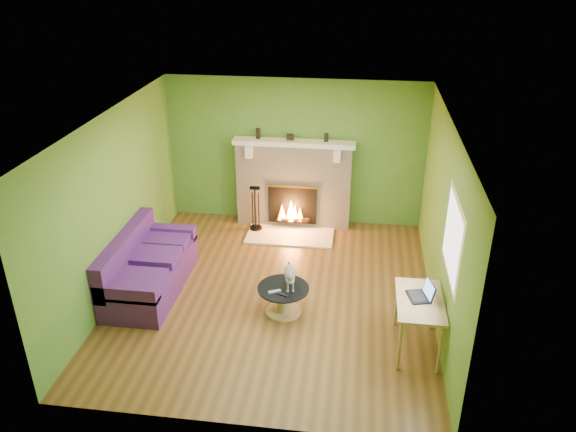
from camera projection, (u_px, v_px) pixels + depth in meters
The scene contains 22 objects.
floor at pixel (274, 294), 8.18m from camera, with size 5.00×5.00×0.00m, color brown.
ceiling at pixel (272, 120), 7.04m from camera, with size 5.00×5.00×0.00m, color white.
wall_back at pixel (295, 152), 9.84m from camera, with size 5.00×5.00×0.00m, color #4D7E29.
wall_front at pixel (232, 325), 5.38m from camera, with size 5.00×5.00×0.00m, color #4D7E29.
wall_left at pixel (115, 204), 7.88m from camera, with size 5.00×5.00×0.00m, color #4D7E29.
wall_right at pixel (442, 223), 7.34m from camera, with size 5.00×5.00×0.00m, color #4D7E29.
window_frame at pixel (453, 238), 6.43m from camera, with size 1.20×1.20×0.00m, color silver.
window_pane at pixel (452, 238), 6.43m from camera, with size 1.06×1.06×0.00m, color white.
fireplace at pixel (294, 184), 9.91m from camera, with size 2.10×0.46×1.58m.
hearth at pixel (290, 235), 9.78m from camera, with size 1.50×0.75×0.03m, color beige.
mantel at pixel (294, 143), 9.55m from camera, with size 2.10×0.28×0.08m, color white.
sofa at pixel (147, 268), 8.17m from camera, with size 0.88×1.92×0.86m.
coffee_table at pixel (283, 298), 7.67m from camera, with size 0.71×0.71×0.40m.
desk at pixel (419, 306), 6.82m from camera, with size 0.56×0.97×0.72m.
cat at pixel (290, 275), 7.56m from camera, with size 0.20×0.54×0.34m, color slate, non-canonical shape.
remote_silver at pixel (275, 291), 7.50m from camera, with size 0.17×0.04×0.02m, color #99999C.
remote_black at pixel (283, 295), 7.43m from camera, with size 0.16×0.04×0.02m, color black.
laptop at pixel (419, 289), 6.78m from camera, with size 0.27×0.31×0.23m, color black, non-canonical shape.
fire_tools at pixel (255, 208), 9.80m from camera, with size 0.22×0.22×0.82m, color black, non-canonical shape.
mantel_vase_left at pixel (258, 134), 9.60m from camera, with size 0.08×0.08×0.18m, color black.
mantel_vase_right at pixel (326, 138), 9.47m from camera, with size 0.07×0.07×0.14m, color black.
mantel_box at pixel (290, 137), 9.55m from camera, with size 0.12×0.08×0.10m, color black.
Camera 1 is at (1.12, -6.78, 4.59)m, focal length 35.00 mm.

